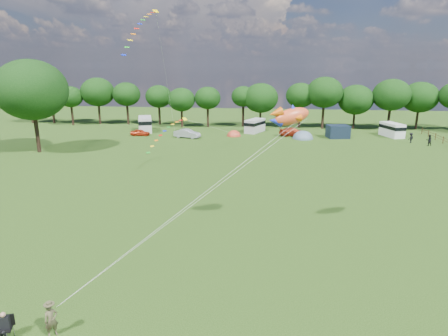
# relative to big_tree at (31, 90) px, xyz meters

# --- Properties ---
(ground_plane) EXTENTS (180.00, 180.00, 0.00)m
(ground_plane) POSITION_rel_big_tree_xyz_m (30.00, -28.00, -9.02)
(ground_plane) COLOR black
(ground_plane) RESTS_ON ground
(tree_line) EXTENTS (102.98, 10.98, 10.27)m
(tree_line) POSITION_rel_big_tree_xyz_m (35.30, 26.99, -2.67)
(tree_line) COLOR black
(tree_line) RESTS_ON ground
(big_tree) EXTENTS (10.00, 10.00, 13.28)m
(big_tree) POSITION_rel_big_tree_xyz_m (0.00, 0.00, 0.00)
(big_tree) COLOR black
(big_tree) RESTS_ON ground
(car_a) EXTENTS (3.58, 1.51, 1.18)m
(car_a) POSITION_rel_big_tree_xyz_m (10.33, 14.70, -8.43)
(car_a) COLOR #B72C10
(car_a) RESTS_ON ground
(car_b) EXTENTS (4.62, 2.62, 1.54)m
(car_b) POSITION_rel_big_tree_xyz_m (19.27, 13.71, -8.25)
(car_b) COLOR #989CA1
(car_b) RESTS_ON ground
(car_c) EXTENTS (5.30, 3.16, 1.49)m
(car_c) POSITION_rel_big_tree_xyz_m (37.98, 17.95, -8.27)
(car_c) COLOR maroon
(car_c) RESTS_ON ground
(campervan_b) EXTENTS (4.16, 6.21, 2.81)m
(campervan_b) POSITION_rel_big_tree_xyz_m (9.74, 19.36, -7.51)
(campervan_b) COLOR #B9B9BB
(campervan_b) RESTS_ON ground
(campervan_c) EXTENTS (3.99, 5.51, 2.48)m
(campervan_c) POSITION_rel_big_tree_xyz_m (30.88, 21.09, -7.68)
(campervan_c) COLOR #B7B7B9
(campervan_c) RESTS_ON ground
(campervan_d) EXTENTS (3.52, 5.41, 2.45)m
(campervan_d) POSITION_rel_big_tree_xyz_m (55.49, 19.45, -7.70)
(campervan_d) COLOR silver
(campervan_d) RESTS_ON ground
(tent_orange) EXTENTS (2.60, 2.85, 2.03)m
(tent_orange) POSITION_rel_big_tree_xyz_m (27.28, 16.53, -9.00)
(tent_orange) COLOR #B93C24
(tent_orange) RESTS_ON ground
(tent_greyblue) EXTENTS (3.64, 3.99, 2.71)m
(tent_greyblue) POSITION_rel_big_tree_xyz_m (39.51, 15.52, -9.00)
(tent_greyblue) COLOR slate
(tent_greyblue) RESTS_ON ground
(awning_navy) EXTENTS (4.02, 3.48, 2.23)m
(awning_navy) POSITION_rel_big_tree_xyz_m (45.68, 17.10, -7.90)
(awning_navy) COLOR black
(awning_navy) RESTS_ON ground
(kite_flyer) EXTENTS (0.71, 0.72, 1.67)m
(kite_flyer) POSITION_rel_big_tree_xyz_m (23.85, -36.31, -8.18)
(kite_flyer) COLOR #4D492E
(kite_flyer) RESTS_ON ground
(camp_chair) EXTENTS (0.73, 0.76, 1.41)m
(camp_chair) POSITION_rel_big_tree_xyz_m (21.82, -36.74, -8.17)
(camp_chair) COLOR #99999E
(camp_chair) RESTS_ON ground
(fish_kite) EXTENTS (3.31, 2.21, 1.75)m
(fish_kite) POSITION_rel_big_tree_xyz_m (35.01, -23.61, -0.12)
(fish_kite) COLOR #DA4E26
(fish_kite) RESTS_ON ground
(streamer_kite_a) EXTENTS (3.43, 5.67, 5.80)m
(streamer_kite_a) POSITION_rel_big_tree_xyz_m (17.61, -2.42, 8.23)
(streamer_kite_a) COLOR #FFD400
(streamer_kite_a) RESTS_ON ground
(streamer_kite_b) EXTENTS (4.21, 4.66, 3.78)m
(streamer_kite_b) POSITION_rel_big_tree_xyz_m (21.52, -5.79, -4.25)
(streamer_kite_b) COLOR #FFFC10
(streamer_kite_b) RESTS_ON ground
(walker_a) EXTENTS (0.94, 0.64, 1.82)m
(walker_a) POSITION_rel_big_tree_xyz_m (58.87, 11.71, -8.11)
(walker_a) COLOR black
(walker_a) RESTS_ON ground
(walker_b) EXTENTS (1.20, 1.08, 1.72)m
(walker_b) POSITION_rel_big_tree_xyz_m (56.84, 13.78, -8.16)
(walker_b) COLOR black
(walker_b) RESTS_ON ground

